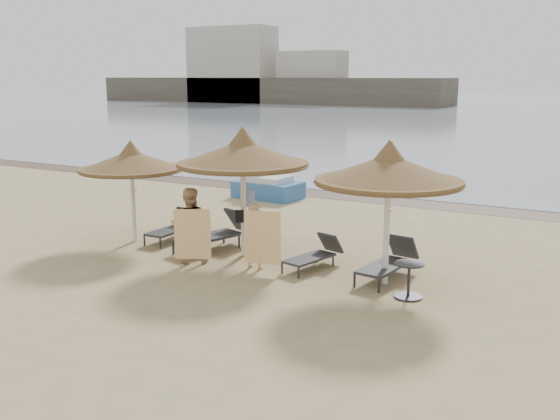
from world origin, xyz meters
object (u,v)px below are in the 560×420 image
(palapa_center, at_px, (243,154))
(lounger_far_left, at_px, (176,226))
(person_right, at_px, (254,230))
(palapa_right, at_px, (389,170))
(lounger_near_left, at_px, (218,232))
(lounger_far_right, at_px, (390,261))
(lounger_near_right, at_px, (316,254))
(pedal_boat, at_px, (267,186))
(palapa_left, at_px, (131,161))
(person_left, at_px, (189,219))
(side_table, at_px, (409,281))

(palapa_center, xyz_separation_m, lounger_far_left, (-2.42, 0.42, -2.14))
(person_right, bearing_deg, palapa_right, -172.13)
(lounger_near_left, xyz_separation_m, lounger_far_right, (4.58, -0.13, -0.04))
(palapa_center, distance_m, lounger_near_left, 2.27)
(lounger_near_left, relative_size, lounger_near_right, 1.30)
(person_right, distance_m, pedal_boat, 8.44)
(palapa_left, distance_m, lounger_far_right, 7.14)
(palapa_center, height_order, person_left, palapa_center)
(pedal_boat, bearing_deg, lounger_far_right, -39.18)
(lounger_near_right, bearing_deg, lounger_far_right, 17.66)
(palapa_center, bearing_deg, person_right, -44.98)
(lounger_far_left, bearing_deg, side_table, -10.62)
(palapa_right, distance_m, lounger_near_left, 5.07)
(palapa_left, height_order, palapa_center, palapa_center)
(lounger_near_left, bearing_deg, lounger_far_left, -170.77)
(lounger_near_right, bearing_deg, person_left, -144.99)
(lounger_near_left, distance_m, person_left, 1.44)
(palapa_left, xyz_separation_m, lounger_far_left, (0.82, 0.69, -1.78))
(pedal_boat, bearing_deg, lounger_near_left, -65.87)
(person_left, bearing_deg, lounger_far_left, -78.23)
(lounger_near_left, relative_size, lounger_far_right, 1.13)
(pedal_boat, bearing_deg, palapa_left, -85.74)
(palapa_left, relative_size, side_table, 3.80)
(lounger_far_left, bearing_deg, lounger_far_right, -2.59)
(palapa_center, bearing_deg, lounger_near_left, 167.56)
(palapa_center, height_order, lounger_near_right, palapa_center)
(lounger_near_left, height_order, side_table, lounger_near_left)
(side_table, height_order, pedal_boat, pedal_boat)
(palapa_left, bearing_deg, person_right, -7.24)
(lounger_far_left, height_order, lounger_near_right, lounger_far_left)
(palapa_left, distance_m, side_table, 7.89)
(lounger_far_right, xyz_separation_m, pedal_boat, (-6.87, 6.58, 0.03))
(palapa_right, xyz_separation_m, person_left, (-4.51, -0.76, -1.39))
(lounger_near_right, height_order, lounger_far_right, lounger_far_right)
(palapa_center, relative_size, side_table, 4.44)
(lounger_far_right, bearing_deg, lounger_near_left, -174.12)
(lounger_far_right, distance_m, pedal_boat, 9.51)
(side_table, bearing_deg, lounger_near_right, 159.83)
(lounger_near_right, height_order, person_right, person_right)
(palapa_left, height_order, side_table, palapa_left)
(lounger_near_left, xyz_separation_m, person_right, (1.69, -0.97, 0.47))
(person_left, bearing_deg, lounger_near_right, 166.05)
(palapa_center, relative_size, pedal_boat, 1.29)
(lounger_near_left, distance_m, pedal_boat, 6.85)
(side_table, bearing_deg, lounger_far_left, 168.66)
(palapa_left, xyz_separation_m, palapa_center, (3.24, 0.26, 0.36))
(palapa_left, height_order, person_right, palapa_left)
(palapa_right, bearing_deg, lounger_near_left, 173.28)
(lounger_near_right, bearing_deg, palapa_right, 4.15)
(lounger_near_right, relative_size, lounger_far_right, 0.86)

